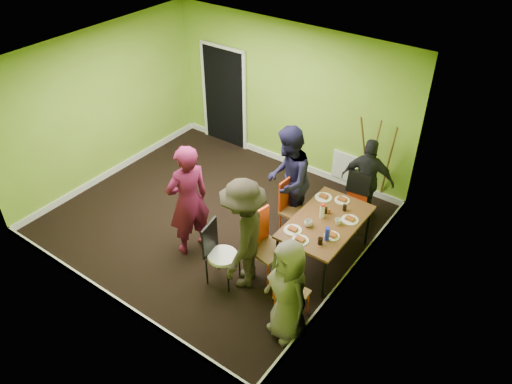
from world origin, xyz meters
TOP-DOWN VIEW (x-y plane):
  - ground at (0.00, 0.00)m, footprint 5.00×5.00m
  - room_walls at (-0.02, 0.04)m, footprint 5.04×4.54m
  - dining_table at (1.98, 0.25)m, footprint 0.90×1.50m
  - chair_left_far at (1.26, 0.48)m, footprint 0.45×0.45m
  - chair_left_near at (1.41, -0.54)m, footprint 0.53×0.52m
  - chair_back_end at (1.94, 1.38)m, footprint 0.42×0.49m
  - chair_front_end at (2.20, -1.08)m, footprint 0.40×0.40m
  - chair_bentwood at (0.96, -1.01)m, footprint 0.46×0.45m
  - easel at (1.91, 2.02)m, footprint 0.66×0.62m
  - plate_near_left at (1.66, 0.72)m, footprint 0.27×0.27m
  - plate_near_right at (1.70, -0.23)m, footprint 0.26×0.26m
  - plate_far_back at (1.94, 0.82)m, footprint 0.23×0.23m
  - plate_far_front at (1.90, -0.35)m, footprint 0.24×0.24m
  - plate_wall_back at (2.25, 0.46)m, footprint 0.25×0.25m
  - plate_wall_front at (2.22, -0.01)m, footprint 0.22×0.22m
  - thermos at (1.88, 0.28)m, footprint 0.07×0.07m
  - blue_bottle at (2.19, -0.12)m, footprint 0.07×0.07m
  - orange_bottle at (1.93, 0.43)m, footprint 0.03×0.03m
  - glass_mid at (1.88, 0.40)m, footprint 0.06×0.06m
  - glass_back at (2.08, 0.62)m, footprint 0.06×0.06m
  - glass_front at (2.16, -0.24)m, footprint 0.07×0.07m
  - cup_a at (1.83, -0.01)m, footprint 0.12×0.12m
  - cup_b at (2.15, 0.28)m, footprint 0.09×0.09m
  - person_standing at (0.19, -0.75)m, footprint 0.65×0.79m
  - person_left_far at (1.08, 0.60)m, footprint 0.99×1.09m
  - person_left_near at (1.28, -0.83)m, footprint 1.01×1.29m
  - person_back_end at (2.01, 1.57)m, footprint 0.93×0.54m
  - person_front_end at (2.28, -1.25)m, footprint 0.87×0.73m

SIDE VIEW (x-z plane):
  - ground at x=0.00m, z-range 0.00..0.00m
  - chair_front_end at x=2.20m, z-range 0.06..0.98m
  - chair_bentwood at x=0.96m, z-range 0.05..1.05m
  - chair_left_far at x=1.26m, z-range 0.06..1.10m
  - chair_left_near at x=1.41m, z-range 0.07..1.16m
  - chair_back_end at x=1.94m, z-range 0.19..1.12m
  - dining_table at x=1.98m, z-range 0.32..1.07m
  - person_back_end at x=2.01m, z-range 0.00..1.49m
  - plate_near_left at x=1.66m, z-range 0.75..0.76m
  - plate_near_right at x=1.70m, z-range 0.75..0.76m
  - plate_far_back at x=1.94m, z-range 0.75..0.76m
  - plate_far_front at x=1.90m, z-range 0.75..0.76m
  - plate_wall_back at x=2.25m, z-range 0.75..0.76m
  - plate_wall_front at x=2.22m, z-range 0.75..0.76m
  - person_front_end at x=2.28m, z-range 0.00..1.52m
  - orange_bottle at x=1.93m, z-range 0.75..0.82m
  - cup_b at x=2.15m, z-range 0.75..0.84m
  - cup_a at x=1.83m, z-range 0.75..0.85m
  - glass_mid at x=1.88m, z-range 0.75..0.85m
  - glass_front at x=2.16m, z-range 0.75..0.85m
  - glass_back at x=2.08m, z-range 0.75..0.85m
  - easel at x=1.91m, z-range -0.01..1.63m
  - blue_bottle at x=2.19m, z-range 0.75..0.96m
  - thermos at x=1.88m, z-range 0.75..0.96m
  - person_left_near at x=1.28m, z-range 0.00..1.75m
  - person_left_far at x=1.08m, z-range 0.00..1.83m
  - person_standing at x=0.19m, z-range 0.00..1.86m
  - room_walls at x=-0.02m, z-range -0.42..2.40m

